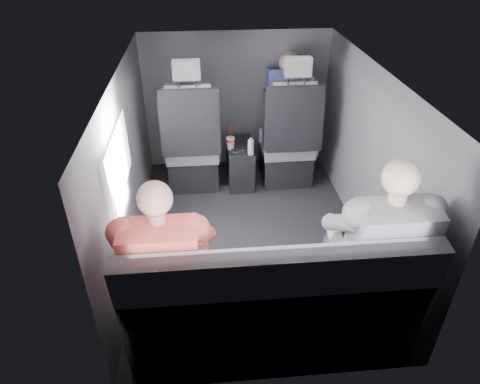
{
  "coord_description": "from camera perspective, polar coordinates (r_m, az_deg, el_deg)",
  "views": [
    {
      "loc": [
        -0.33,
        -2.75,
        2.2
      ],
      "look_at": [
        -0.09,
        -0.05,
        0.47
      ],
      "focal_mm": 32.0,
      "sensor_mm": 36.0,
      "label": 1
    }
  ],
  "objects": [
    {
      "name": "soda_cup",
      "position": [
        3.96,
        -1.28,
        6.59
      ],
      "size": [
        0.08,
        0.08,
        0.25
      ],
      "color": "white",
      "rests_on": "center_console"
    },
    {
      "name": "seatbelt",
      "position": [
        3.78,
        7.24,
        10.58
      ],
      "size": [
        0.35,
        0.11,
        0.59
      ],
      "primitive_type": "cube",
      "rotation": [
        -0.14,
        0.49,
        0.0
      ],
      "color": "black",
      "rests_on": "front_seat_right"
    },
    {
      "name": "floor",
      "position": [
        3.54,
        1.32,
        -5.87
      ],
      "size": [
        2.6,
        2.6,
        0.0
      ],
      "primitive_type": "plane",
      "color": "black",
      "rests_on": "ground"
    },
    {
      "name": "center_console",
      "position": [
        4.16,
        0.01,
        3.86
      ],
      "size": [
        0.24,
        0.48,
        0.41
      ],
      "color": "black",
      "rests_on": "floor"
    },
    {
      "name": "front_seat_left",
      "position": [
        4.02,
        -6.37,
        5.78
      ],
      "size": [
        0.52,
        0.58,
        1.26
      ],
      "color": "black",
      "rests_on": "floor"
    },
    {
      "name": "laptop_black",
      "position": [
        2.68,
        16.41,
        -4.91
      ],
      "size": [
        0.32,
        0.3,
        0.21
      ],
      "color": "black",
      "rests_on": "passenger_rear_right"
    },
    {
      "name": "panel_left",
      "position": [
        3.2,
        -14.79,
        2.91
      ],
      "size": [
        0.02,
        2.6,
        1.35
      ],
      "primitive_type": "cube",
      "color": "#56565B",
      "rests_on": "floor"
    },
    {
      "name": "water_bottle",
      "position": [
        3.86,
        1.45,
        6.03
      ],
      "size": [
        0.06,
        0.06,
        0.16
      ],
      "color": "#ACC8E9",
      "rests_on": "center_console"
    },
    {
      "name": "panel_right",
      "position": [
        3.38,
        16.87,
        4.26
      ],
      "size": [
        0.02,
        2.6,
        1.35
      ],
      "primitive_type": "cube",
      "color": "#56565B",
      "rests_on": "floor"
    },
    {
      "name": "passenger_rear_right",
      "position": [
        2.55,
        17.53,
        -7.09
      ],
      "size": [
        0.52,
        0.64,
        1.25
      ],
      "color": "navy",
      "rests_on": "rear_bench"
    },
    {
      "name": "side_window",
      "position": [
        2.83,
        -15.79,
        3.88
      ],
      "size": [
        0.02,
        0.75,
        0.42
      ],
      "primitive_type": "cube",
      "color": "white",
      "rests_on": "panel_left"
    },
    {
      "name": "panel_front",
      "position": [
        4.34,
        -0.51,
        12.03
      ],
      "size": [
        1.8,
        0.02,
        1.35
      ],
      "primitive_type": "cube",
      "color": "#56565B",
      "rests_on": "floor"
    },
    {
      "name": "passenger_rear_left",
      "position": [
        2.4,
        -9.86,
        -9.35
      ],
      "size": [
        0.48,
        0.61,
        1.19
      ],
      "color": "#333338",
      "rests_on": "rear_bench"
    },
    {
      "name": "laptop_white",
      "position": [
        2.52,
        -10.48,
        -6.59
      ],
      "size": [
        0.37,
        0.41,
        0.23
      ],
      "color": "silver",
      "rests_on": "passenger_rear_left"
    },
    {
      "name": "ceiling",
      "position": [
        2.9,
        1.67,
        15.51
      ],
      "size": [
        2.6,
        2.6,
        0.0
      ],
      "primitive_type": "plane",
      "rotation": [
        3.14,
        0.0,
        0.0
      ],
      "color": "#B2B2AD",
      "rests_on": "panel_back"
    },
    {
      "name": "passenger_front_right",
      "position": [
        4.19,
        6.29,
        12.11
      ],
      "size": [
        0.39,
        0.39,
        0.76
      ],
      "color": "navy",
      "rests_on": "front_seat_right"
    },
    {
      "name": "front_seat_right",
      "position": [
        4.09,
        6.39,
        6.3
      ],
      "size": [
        0.52,
        0.58,
        1.26
      ],
      "color": "black",
      "rests_on": "floor"
    },
    {
      "name": "rear_bench",
      "position": [
        2.56,
        4.14,
        -15.24
      ],
      "size": [
        1.6,
        0.57,
        0.92
      ],
      "color": "slate",
      "rests_on": "floor"
    },
    {
      "name": "panel_back",
      "position": [
        2.13,
        5.54,
        -13.34
      ],
      "size": [
        1.8,
        0.02,
        1.35
      ],
      "primitive_type": "cube",
      "color": "#56565B",
      "rests_on": "floor"
    }
  ]
}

